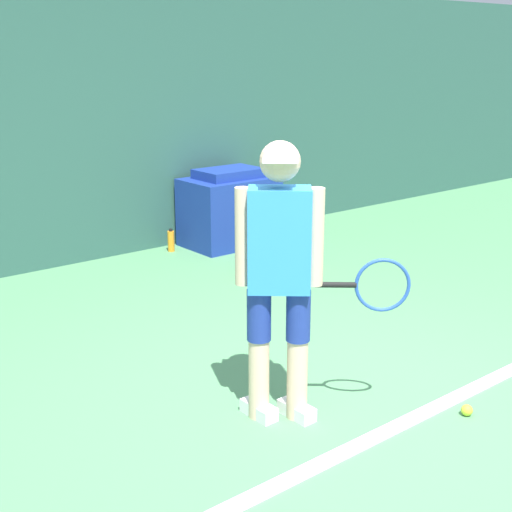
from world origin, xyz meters
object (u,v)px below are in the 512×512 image
equipment_bag (277,262)px  water_bottle (171,241)px  tennis_player (281,271)px  tennis_ball (467,410)px  covered_chair (229,209)px

equipment_bag → water_bottle: water_bottle is taller
tennis_player → tennis_ball: size_ratio=23.59×
covered_chair → water_bottle: bearing=166.7°
tennis_player → water_bottle: bearing=107.8°
water_bottle → covered_chair: bearing=-13.3°
covered_chair → water_bottle: (-0.66, 0.16, -0.28)m
tennis_ball → water_bottle: size_ratio=0.28×
covered_chair → equipment_bag: 1.14m
tennis_ball → equipment_bag: (1.03, 2.88, 0.05)m
covered_chair → tennis_ball: bearing=-107.8°
equipment_bag → water_bottle: size_ratio=2.86×
tennis_ball → water_bottle: 4.15m
tennis_ball → water_bottle: (0.60, 4.11, 0.08)m
covered_chair → water_bottle: size_ratio=3.99×
covered_chair → equipment_bag: size_ratio=1.40×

